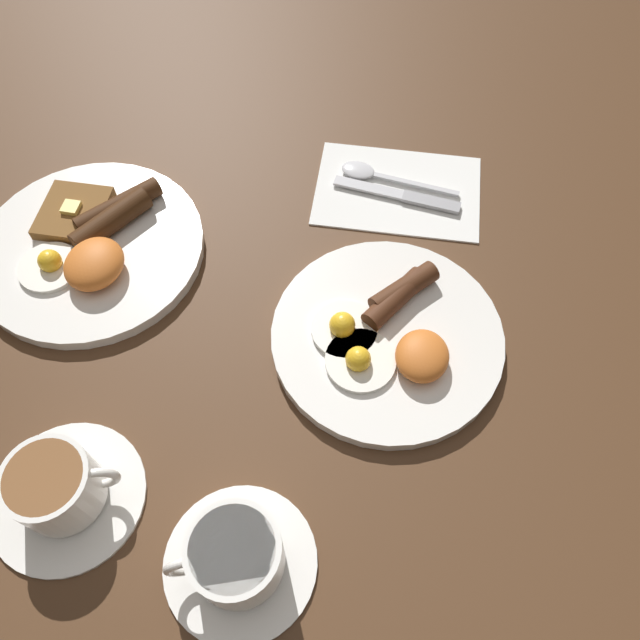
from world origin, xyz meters
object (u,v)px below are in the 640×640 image
object	(u,v)px
teacup_far	(59,489)
knife	(404,196)
teacup_near	(236,557)
breakfast_plate_far	(91,245)
spoon	(371,173)
breakfast_plate_near	(388,336)

from	to	relation	value
teacup_far	knife	xyz separation A→B (m)	(0.46, -0.25, -0.02)
teacup_far	teacup_near	bearing A→B (deg)	-95.76
breakfast_plate_far	teacup_far	bearing A→B (deg)	-160.08
teacup_near	spoon	xyz separation A→B (m)	(0.50, -0.02, -0.02)
teacup_far	knife	bearing A→B (deg)	-28.64
knife	breakfast_plate_far	bearing A→B (deg)	29.57
teacup_far	spoon	distance (m)	0.53
spoon	breakfast_plate_near	bearing A→B (deg)	109.36
teacup_far	spoon	size ratio (longest dim) A/B	0.96
teacup_near	breakfast_plate_near	bearing A→B (deg)	-18.39
knife	teacup_near	bearing A→B (deg)	84.83
breakfast_plate_near	teacup_near	size ratio (longest dim) A/B	1.80
spoon	knife	bearing A→B (deg)	154.56
knife	spoon	world-z (taller)	spoon
teacup_far	knife	world-z (taller)	teacup_far
teacup_near	teacup_far	size ratio (longest dim) A/B	0.94
breakfast_plate_near	breakfast_plate_far	xyz separation A→B (m)	(0.04, 0.37, 0.00)
teacup_near	spoon	world-z (taller)	teacup_near
breakfast_plate_far	spoon	world-z (taller)	breakfast_plate_far
teacup_far	spoon	world-z (taller)	teacup_far
teacup_near	teacup_far	world-z (taller)	same
spoon	teacup_far	bearing A→B (deg)	71.06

